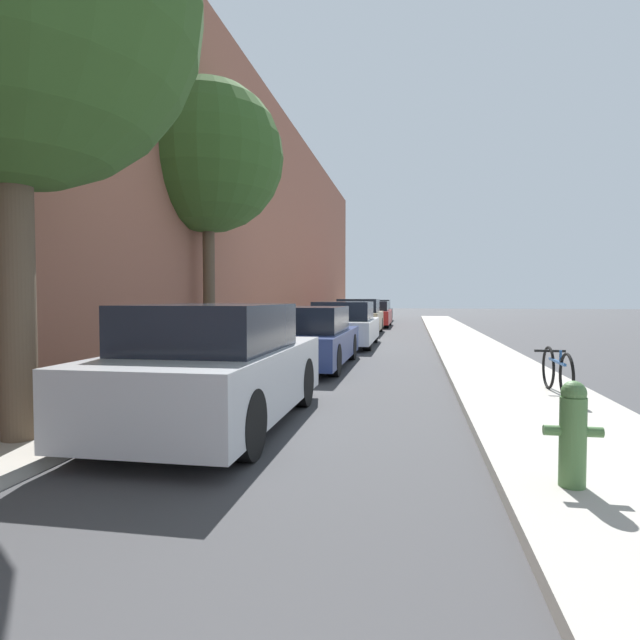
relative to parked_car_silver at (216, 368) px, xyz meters
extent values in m
plane|color=#3D3D3F|center=(1.01, 8.45, -0.68)|extent=(120.00, 120.00, 0.00)
cube|color=#ADA89E|center=(-1.89, 8.45, -0.62)|extent=(2.00, 52.00, 0.12)
cube|color=#ADA89E|center=(3.91, 8.45, -0.62)|extent=(2.00, 52.00, 0.12)
cube|color=#9E604C|center=(-3.24, 8.45, 3.81)|extent=(0.70, 52.00, 8.99)
cylinder|color=black|center=(-0.75, 1.26, -0.35)|extent=(0.22, 0.67, 0.67)
cylinder|color=black|center=(0.75, 1.26, -0.35)|extent=(0.22, 0.67, 0.67)
cylinder|color=black|center=(-0.75, -1.19, -0.35)|extent=(0.22, 0.67, 0.67)
cylinder|color=black|center=(0.75, -1.19, -0.35)|extent=(0.22, 0.67, 0.67)
cube|color=silver|center=(0.00, 0.04, -0.13)|extent=(1.70, 3.95, 0.73)
cube|color=black|center=(0.00, -0.12, 0.49)|extent=(1.50, 2.05, 0.52)
cylinder|color=black|center=(-0.69, 6.73, -0.36)|extent=(0.22, 0.63, 0.63)
cylinder|color=black|center=(0.79, 6.73, -0.36)|extent=(0.22, 0.63, 0.63)
cylinder|color=black|center=(-0.69, 4.01, -0.36)|extent=(0.22, 0.63, 0.63)
cylinder|color=black|center=(0.79, 4.01, -0.36)|extent=(0.22, 0.63, 0.63)
cube|color=navy|center=(0.05, 5.37, -0.20)|extent=(1.68, 4.39, 0.61)
cube|color=black|center=(0.05, 5.19, 0.37)|extent=(1.48, 2.28, 0.53)
cylinder|color=black|center=(-0.65, 11.65, -0.35)|extent=(0.22, 0.66, 0.66)
cylinder|color=black|center=(1.00, 11.65, -0.35)|extent=(0.22, 0.66, 0.66)
cylinder|color=black|center=(-0.65, 8.99, -0.35)|extent=(0.22, 0.66, 0.66)
cylinder|color=black|center=(1.00, 8.99, -0.35)|extent=(0.22, 0.66, 0.66)
cube|color=silver|center=(0.17, 10.32, -0.17)|extent=(1.88, 4.30, 0.64)
cube|color=black|center=(0.17, 10.15, 0.42)|extent=(1.65, 2.24, 0.55)
cylinder|color=black|center=(-0.74, 17.27, -0.37)|extent=(0.22, 0.63, 0.63)
cylinder|color=black|center=(0.85, 17.27, -0.37)|extent=(0.22, 0.63, 0.63)
cylinder|color=black|center=(-0.74, 14.74, -0.37)|extent=(0.22, 0.63, 0.63)
cylinder|color=black|center=(0.85, 14.74, -0.37)|extent=(0.22, 0.63, 0.63)
cube|color=tan|center=(0.06, 16.00, -0.14)|extent=(1.80, 4.08, 0.73)
cube|color=black|center=(0.06, 15.84, 0.50)|extent=(1.58, 2.12, 0.55)
cylinder|color=black|center=(-0.63, 22.80, -0.35)|extent=(0.22, 0.65, 0.65)
cylinder|color=black|center=(1.02, 22.80, -0.35)|extent=(0.22, 0.65, 0.65)
cylinder|color=black|center=(-0.63, 20.06, -0.35)|extent=(0.22, 0.65, 0.65)
cylinder|color=black|center=(1.02, 20.06, -0.35)|extent=(0.22, 0.65, 0.65)
cube|color=maroon|center=(0.19, 21.43, -0.17)|extent=(1.88, 4.42, 0.66)
cube|color=black|center=(0.19, 21.25, 0.40)|extent=(1.65, 2.30, 0.49)
cylinder|color=black|center=(-0.72, 28.72, -0.35)|extent=(0.22, 0.67, 0.67)
cylinder|color=black|center=(0.84, 28.72, -0.35)|extent=(0.22, 0.67, 0.67)
cylinder|color=black|center=(-0.72, 26.08, -0.35)|extent=(0.22, 0.67, 0.67)
cylinder|color=black|center=(0.84, 26.08, -0.35)|extent=(0.22, 0.67, 0.67)
cube|color=black|center=(0.06, 27.40, -0.19)|extent=(1.77, 4.25, 0.62)
cube|color=black|center=(0.06, 27.23, 0.41)|extent=(1.56, 2.21, 0.57)
cylinder|color=brown|center=(-1.54, -1.28, 1.07)|extent=(0.34, 0.34, 3.25)
cylinder|color=brown|center=(-2.52, 6.01, 1.31)|extent=(0.28, 0.28, 3.73)
sphere|color=#335623|center=(-2.52, 6.01, 4.15)|extent=(3.57, 3.57, 3.57)
cylinder|color=#47703D|center=(3.42, -1.72, -0.23)|extent=(0.19, 0.19, 0.66)
sphere|color=#47703D|center=(3.42, -1.72, 0.13)|extent=(0.18, 0.18, 0.18)
cylinder|color=#47703D|center=(3.27, -1.72, -0.15)|extent=(0.12, 0.08, 0.08)
cylinder|color=#47703D|center=(3.56, -1.72, -0.15)|extent=(0.12, 0.08, 0.08)
torus|color=black|center=(4.29, 2.59, -0.23)|extent=(0.04, 0.65, 0.65)
torus|color=black|center=(4.29, 1.65, -0.23)|extent=(0.04, 0.65, 0.65)
cube|color=#235193|center=(4.29, 2.12, -0.09)|extent=(0.04, 0.79, 0.04)
cylinder|color=#235193|center=(4.29, 1.95, 0.00)|extent=(0.04, 0.04, 0.18)
cube|color=black|center=(4.29, 2.52, 0.03)|extent=(0.44, 0.04, 0.04)
camera|label=1|loc=(2.25, -5.75, 0.83)|focal=29.24mm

